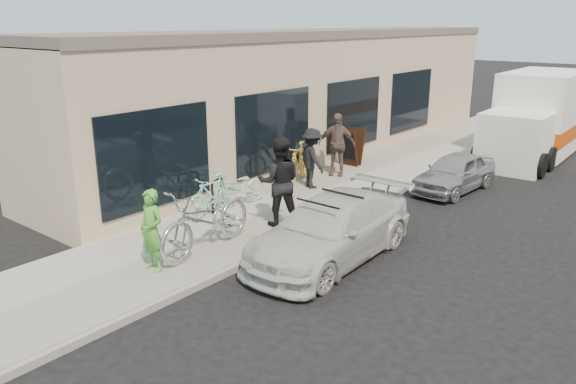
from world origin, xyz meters
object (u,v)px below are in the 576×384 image
Objects in this scene: sandwich_board at (350,147)px; cruiser_bike_a at (213,195)px; cruiser_bike_c at (298,163)px; cruiser_bike_b at (237,188)px; bike_rack at (217,192)px; sedan_silver at (455,173)px; woman_rider at (152,230)px; sedan_white at (331,229)px; tandem_bike at (207,219)px; bystander_a at (312,158)px; man_standing at (279,182)px; moving_truck at (536,120)px; bystander_b at (337,144)px.

cruiser_bike_a is (0.11, -5.99, -0.11)m from sandwich_board.
cruiser_bike_b is at bearing -108.09° from cruiser_bike_c.
bike_rack is 6.62m from sedan_silver.
woman_rider is at bearing -63.62° from bike_rack.
cruiser_bike_c is (-3.58, 3.50, 0.08)m from sedan_white.
cruiser_bike_a is 0.76m from cruiser_bike_b.
bike_rack is 0.50× the size of cruiser_bike_a.
sandwich_board reaches higher than sedan_white.
bystander_a reaches higher than tandem_bike.
tandem_bike is 1.40× the size of cruiser_bike_b.
sandwich_board reaches higher than sedan_silver.
man_standing is 1.81m from cruiser_bike_a.
cruiser_bike_c is at bearing 102.60° from tandem_bike.
man_standing is (-2.15, -11.05, -0.13)m from moving_truck.
sedan_silver is 5.72m from man_standing.
sedan_silver is at bearing 88.96° from sedan_white.
tandem_bike is 5.26m from cruiser_bike_c.
tandem_bike is 2.19m from cruiser_bike_a.
bike_rack is at bearing -90.94° from sandwich_board.
bystander_b is at bearing -112.64° from man_standing.
sandwich_board is at bearing 98.27° from cruiser_bike_b.
cruiser_bike_b is (-1.47, 2.33, -0.19)m from tandem_bike.
sandwich_board is at bearing 78.71° from bystander_b.
bystander_a is (-2.97, 3.33, 0.35)m from sedan_white.
sedan_white is at bearing 32.04° from tandem_bike.
cruiser_bike_a is at bearing 128.08° from tandem_bike.
moving_truck is 3.29× the size of cruiser_bike_b.
sedan_white reaches higher than cruiser_bike_a.
sedan_silver reaches higher than bike_rack.
cruiser_bike_b is at bearing -119.16° from sedan_silver.
sedan_silver is 1.67× the size of cruiser_bike_c.
tandem_bike is at bearing -143.40° from sedan_white.
bike_rack is 0.48× the size of bystander_a.
woman_rider is 3.16m from cruiser_bike_a.
tandem_bike is at bearing -51.22° from cruiser_bike_b.
man_standing is (-1.76, 0.52, 0.52)m from sedan_white.
cruiser_bike_a is at bearing 177.33° from sedan_white.
bystander_b reaches higher than bystander_a.
sandwich_board is at bearing -178.03° from sedan_silver.
cruiser_bike_a reaches higher than bike_rack.
sedan_silver is at bearing -3.21° from sandwich_board.
sedan_silver is 1.23× the size of tandem_bike.
bystander_b is at bearing 95.57° from tandem_bike.
woman_rider reaches higher than sedan_white.
woman_rider reaches higher than tandem_bike.
tandem_bike is 4.93m from bystander_a.
bystander_a is (0.42, 2.48, 0.34)m from cruiser_bike_b.
sedan_white is 2.40× the size of cruiser_bike_b.
cruiser_bike_b reaches higher than sedan_silver.
bystander_a is at bearing -134.17° from sedan_silver.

